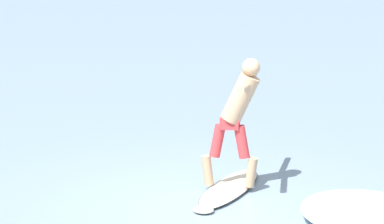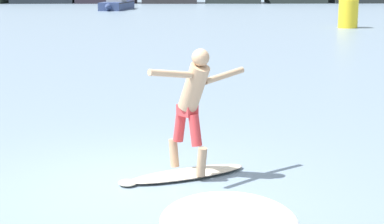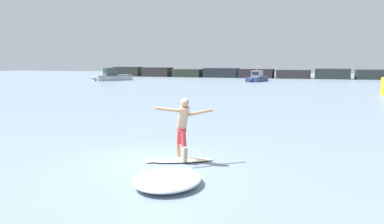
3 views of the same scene
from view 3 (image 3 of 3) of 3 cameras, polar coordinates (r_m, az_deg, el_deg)
The scene contains 7 objects.
ground_plane at distance 11.01m, azimuth -5.67°, elevation -7.66°, with size 200.00×200.00×0.00m, color gray.
rock_jetty_breakwater at distance 71.89m, azimuth 14.62°, elevation 5.69°, with size 68.07×4.74×1.99m.
surfboard at distance 11.04m, azimuth -1.77°, elevation -7.38°, with size 1.97×1.27×0.21m.
surfer at distance 10.70m, azimuth -1.40°, elevation -1.71°, with size 1.38×1.17×1.82m.
fishing_boat_near_jetty at distance 58.51m, azimuth 9.87°, elevation 5.14°, with size 2.78×6.73×2.56m.
small_boat_offshore at distance 62.00m, azimuth -12.16°, elevation 5.33°, with size 5.07×6.62×2.95m.
wave_foam_at_tail at distance 8.97m, azimuth -3.76°, elevation -10.23°, with size 1.60×1.90×0.29m.
Camera 3 is at (4.39, -9.68, 2.88)m, focal length 35.00 mm.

